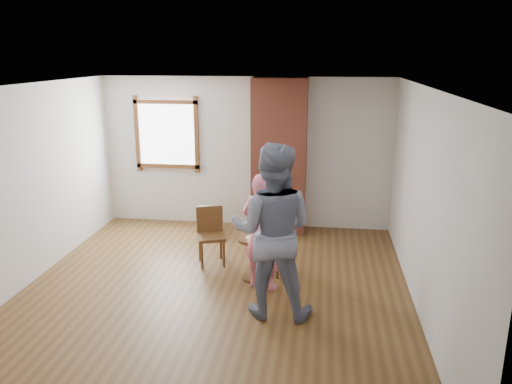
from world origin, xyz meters
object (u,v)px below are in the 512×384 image
stoneware_crock (207,220)px  dining_chair_right (272,234)px  man (272,231)px  side_table (252,252)px  person_pink (263,232)px  dining_chair_left (211,232)px

stoneware_crock → dining_chair_right: dining_chair_right is taller
man → side_table: bearing=-65.5°
person_pink → stoneware_crock: bearing=-39.5°
stoneware_crock → man: size_ratio=0.22×
person_pink → dining_chair_left: bearing=-21.9°
dining_chair_right → side_table: size_ratio=1.59×
stoneware_crock → dining_chair_right: (1.26, -1.33, 0.31)m
dining_chair_right → man: size_ratio=0.47×
stoneware_crock → side_table: size_ratio=0.75×
man → person_pink: size_ratio=1.32×
dining_chair_right → man: bearing=-69.4°
stoneware_crock → side_table: bearing=-58.8°
stoneware_crock → side_table: (1.03, -1.70, 0.18)m
stoneware_crock → person_pink: (1.19, -1.92, 0.55)m
person_pink → side_table: bearing=-34.8°
side_table → man: bearing=-67.8°
dining_chair_left → person_pink: (0.85, -0.73, 0.31)m
stoneware_crock → man: bearing=-61.6°
dining_chair_left → dining_chair_right: size_ratio=0.87×
man → person_pink: (-0.19, 0.63, -0.25)m
stoneware_crock → side_table: side_table is taller
stoneware_crock → man: 3.01m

